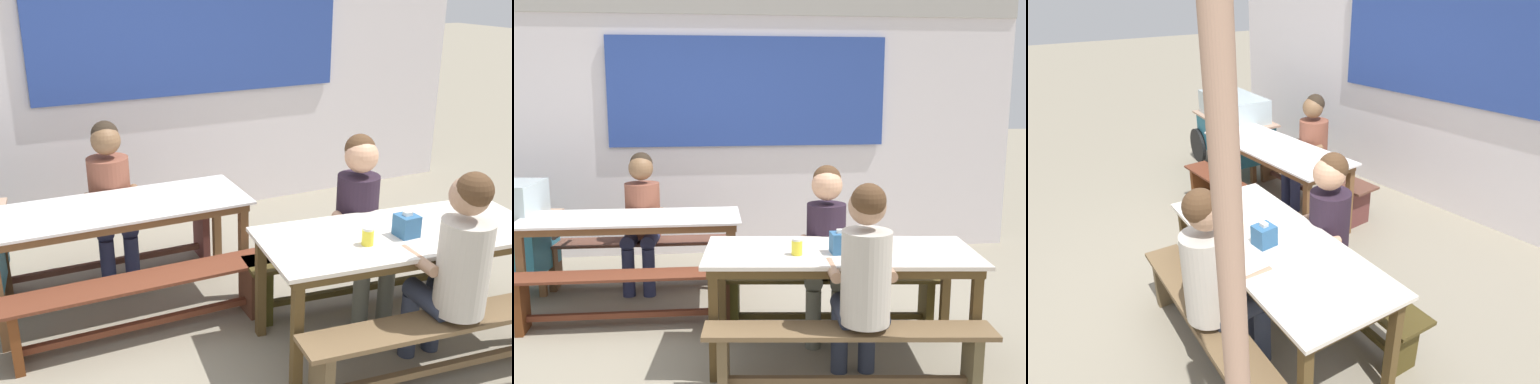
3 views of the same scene
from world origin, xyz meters
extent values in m
plane|color=gray|center=(0.00, 0.00, 0.00)|extent=(40.00, 40.00, 0.00)
cube|color=white|center=(0.00, 2.50, 1.29)|extent=(6.66, 0.12, 2.59)
cube|color=#2D489C|center=(0.33, 2.41, 1.78)|extent=(2.98, 0.03, 1.16)
cube|color=silver|center=(-0.79, 0.94, 0.76)|extent=(1.83, 0.70, 0.02)
cube|color=brown|center=(-0.79, 0.94, 0.72)|extent=(1.75, 0.64, 0.06)
cube|color=brown|center=(0.04, 1.20, 0.35)|extent=(0.06, 0.06, 0.69)
cube|color=brown|center=(0.03, 0.65, 0.35)|extent=(0.06, 0.06, 0.69)
cube|color=brown|center=(-1.62, 1.23, 0.35)|extent=(0.06, 0.06, 0.69)
cube|color=brown|center=(-1.63, 0.68, 0.35)|extent=(0.06, 0.06, 0.69)
cube|color=silver|center=(0.71, -0.27, 0.76)|extent=(1.87, 0.95, 0.03)
cube|color=brown|center=(0.71, -0.27, 0.71)|extent=(1.79, 0.88, 0.06)
cube|color=brown|center=(1.56, -0.05, 0.34)|extent=(0.07, 0.07, 0.68)
cube|color=brown|center=(-0.07, 0.14, 0.34)|extent=(0.07, 0.07, 0.68)
cube|color=brown|center=(-0.14, -0.48, 0.34)|extent=(0.07, 0.07, 0.68)
cube|color=brown|center=(-0.78, 1.44, 0.42)|extent=(1.79, 0.34, 0.02)
cube|color=brown|center=(-0.01, 1.43, 0.20)|extent=(0.06, 0.27, 0.41)
cube|color=brown|center=(-1.56, 1.45, 0.20)|extent=(0.06, 0.27, 0.41)
cube|color=brown|center=(-0.78, 1.44, 0.10)|extent=(1.51, 0.07, 0.04)
cube|color=brown|center=(-0.80, 0.44, 0.42)|extent=(1.79, 0.30, 0.02)
cube|color=brown|center=(-0.03, 0.43, 0.21)|extent=(0.06, 0.23, 0.41)
cube|color=brown|center=(-1.58, 0.45, 0.21)|extent=(0.06, 0.23, 0.41)
cube|color=brown|center=(-0.80, 0.44, 0.10)|extent=(1.51, 0.07, 0.04)
cube|color=#443717|center=(0.77, 0.23, 0.42)|extent=(1.73, 0.49, 0.03)
cube|color=#483C18|center=(1.50, 0.14, 0.20)|extent=(0.09, 0.25, 0.41)
cube|color=#3E3914|center=(0.04, 0.32, 0.20)|extent=(0.09, 0.25, 0.41)
cube|color=#443717|center=(0.77, 0.23, 0.10)|extent=(1.42, 0.21, 0.04)
cube|color=brown|center=(0.65, -0.76, 0.42)|extent=(1.75, 0.46, 0.03)
cube|color=brown|center=(-0.09, -0.68, 0.20)|extent=(0.08, 0.22, 0.40)
cube|color=brown|center=(0.65, -0.76, 0.10)|extent=(1.45, 0.21, 0.04)
cube|color=teal|center=(-2.15, 1.31, 0.47)|extent=(1.26, 0.76, 0.46)
cube|color=silver|center=(-2.15, 1.31, 0.86)|extent=(1.13, 0.69, 0.32)
cube|color=tan|center=(-2.15, 1.31, 0.71)|extent=(1.35, 0.85, 0.02)
cylinder|color=black|center=(-2.64, 1.72, 0.24)|extent=(0.48, 0.12, 0.48)
cylinder|color=black|center=(-2.73, 1.06, 0.24)|extent=(0.48, 0.12, 0.48)
cylinder|color=#333333|center=(-1.62, 1.24, 0.12)|extent=(0.05, 0.05, 0.24)
cylinder|color=#3F3F3F|center=(-1.38, 1.21, 0.61)|extent=(0.12, 0.60, 0.04)
cylinder|color=#2E3548|center=(0.85, -0.47, 0.22)|extent=(0.11, 0.11, 0.43)
cylinder|color=#2E3548|center=(0.67, -0.46, 0.22)|extent=(0.11, 0.11, 0.43)
cylinder|color=#2E3548|center=(0.84, -0.63, 0.48)|extent=(0.15, 0.35, 0.13)
cylinder|color=#2E3548|center=(0.66, -0.62, 0.48)|extent=(0.15, 0.35, 0.13)
cylinder|color=beige|center=(0.74, -0.77, 0.75)|extent=(0.29, 0.29, 0.56)
sphere|color=#A87D60|center=(0.74, -0.75, 1.17)|extent=(0.22, 0.22, 0.22)
sphere|color=#4C331E|center=(0.74, -0.78, 1.21)|extent=(0.20, 0.20, 0.20)
cylinder|color=#A87D60|center=(0.92, -0.60, 0.74)|extent=(0.09, 0.31, 0.08)
cylinder|color=#A87D60|center=(0.58, -0.58, 0.74)|extent=(0.09, 0.30, 0.07)
cylinder|color=#656659|center=(0.57, -0.08, 0.22)|extent=(0.11, 0.11, 0.43)
cylinder|color=#656659|center=(0.75, -0.12, 0.22)|extent=(0.11, 0.11, 0.43)
cylinder|color=#656659|center=(0.60, 0.08, 0.48)|extent=(0.20, 0.40, 0.13)
cylinder|color=#656659|center=(0.78, 0.05, 0.48)|extent=(0.20, 0.40, 0.13)
cylinder|color=#2A1D2B|center=(0.72, 0.24, 0.73)|extent=(0.29, 0.29, 0.51)
sphere|color=tan|center=(0.72, 0.22, 1.13)|extent=(0.23, 0.23, 0.23)
sphere|color=#4C331E|center=(0.72, 0.25, 1.17)|extent=(0.21, 0.21, 0.21)
cylinder|color=tan|center=(0.52, 0.09, 0.71)|extent=(0.13, 0.31, 0.08)
cylinder|color=tan|center=(0.85, 0.03, 0.71)|extent=(0.13, 0.31, 0.11)
cylinder|color=#282D50|center=(-0.86, 1.14, 0.22)|extent=(0.11, 0.11, 0.43)
cylinder|color=#282D50|center=(-0.68, 1.13, 0.22)|extent=(0.11, 0.11, 0.43)
cylinder|color=#282D50|center=(-0.85, 1.29, 0.48)|extent=(0.16, 0.35, 0.13)
cylinder|color=#282D50|center=(-0.67, 1.28, 0.48)|extent=(0.16, 0.35, 0.13)
cylinder|color=brown|center=(-0.74, 1.44, 0.72)|extent=(0.32, 0.32, 0.50)
sphere|color=brown|center=(-0.74, 1.42, 1.11)|extent=(0.22, 0.22, 0.22)
sphere|color=#2D2319|center=(-0.74, 1.45, 1.15)|extent=(0.21, 0.21, 0.21)
cylinder|color=brown|center=(-0.94, 1.27, 0.71)|extent=(0.10, 0.31, 0.11)
cylinder|color=brown|center=(-0.58, 1.24, 0.71)|extent=(0.10, 0.31, 0.09)
cube|color=#2D5D8B|center=(0.69, -0.33, 0.84)|extent=(0.13, 0.13, 0.14)
cube|color=white|center=(0.69, -0.33, 0.92)|extent=(0.05, 0.04, 0.02)
cylinder|color=yellow|center=(0.40, -0.33, 0.82)|extent=(0.07, 0.07, 0.09)
cylinder|color=white|center=(0.40, -0.33, 0.87)|extent=(0.06, 0.06, 0.02)
cylinder|color=tan|center=(1.70, -1.19, 1.16)|extent=(0.09, 0.09, 2.31)
camera|label=1|loc=(-1.58, -3.00, 2.29)|focal=42.32mm
camera|label=2|loc=(-0.21, -3.96, 1.85)|focal=41.16mm
camera|label=3|loc=(2.67, -1.78, 2.28)|focal=30.98mm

